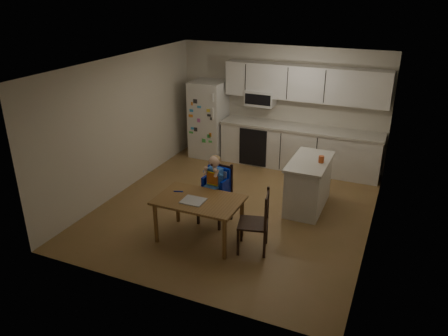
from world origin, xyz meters
TOP-DOWN VIEW (x-y plane):
  - room at (0.00, 0.48)m, footprint 4.52×5.01m
  - refrigerator at (-1.55, 2.15)m, footprint 0.72×0.70m
  - kitchen_run at (0.50, 2.24)m, footprint 3.37×0.62m
  - kitchen_island at (1.13, 0.52)m, footprint 0.63×1.20m
  - red_cup at (1.32, 0.50)m, footprint 0.09×0.09m
  - dining_table at (-0.14, -1.17)m, footprint 1.28×0.82m
  - napkin at (-0.19, -1.26)m, footprint 0.33×0.29m
  - toddler_spoon at (-0.55, -1.08)m, footprint 0.12×0.06m
  - chair_booster at (-0.13, -0.55)m, footprint 0.49×0.49m
  - chair_side at (0.80, -1.10)m, footprint 0.51×0.51m

SIDE VIEW (x-z plane):
  - kitchen_island at x=1.13m, z-range 0.00..0.89m
  - chair_side at x=0.80m, z-range 0.06..1.01m
  - dining_table at x=-0.14m, z-range 0.25..0.93m
  - napkin at x=-0.19m, z-range 0.68..0.70m
  - toddler_spoon at x=-0.55m, z-range 0.68..0.70m
  - chair_booster at x=-0.13m, z-range 0.12..1.29m
  - refrigerator at x=-1.55m, z-range 0.00..1.70m
  - kitchen_run at x=0.50m, z-range -0.20..1.95m
  - red_cup at x=1.32m, z-range 0.89..1.00m
  - room at x=0.00m, z-range -0.01..2.51m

